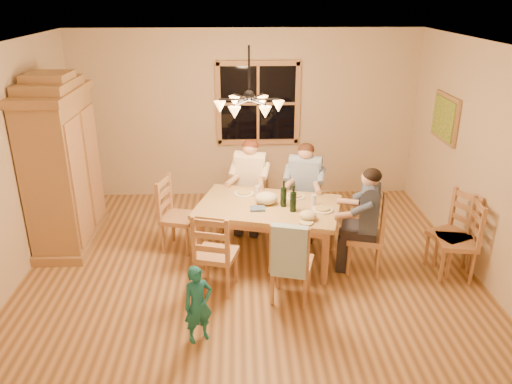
{
  "coord_description": "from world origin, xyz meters",
  "views": [
    {
      "loc": [
        -0.13,
        -5.39,
        3.25
      ],
      "look_at": [
        0.08,
        0.1,
        1.0
      ],
      "focal_mm": 35.0,
      "sensor_mm": 36.0,
      "label": 1
    }
  ],
  "objects_px": {
    "armoire": "(63,169)",
    "adult_woman": "(250,174)",
    "chair_end_left": "(180,228)",
    "child": "(198,304)",
    "chair_far_right": "(303,214)",
    "chair_spare_front": "(449,246)",
    "chandelier": "(249,104)",
    "chair_far_left": "(250,209)",
    "chair_near_left": "(217,266)",
    "adult_plaid_man": "(305,178)",
    "chair_spare_back": "(454,253)",
    "chair_near_right": "(291,275)",
    "adult_slate_man": "(368,208)",
    "wine_bottle_b": "(293,198)",
    "chair_end_right": "(364,248)",
    "dining_table": "(268,212)",
    "wine_bottle_a": "(284,194)"
  },
  "relations": [
    {
      "from": "chair_far_right",
      "to": "chair_far_left",
      "type": "bearing_deg",
      "value": 0.0
    },
    {
      "from": "chair_spare_back",
      "to": "chair_near_right",
      "type": "bearing_deg",
      "value": 111.1
    },
    {
      "from": "wine_bottle_a",
      "to": "child",
      "type": "bearing_deg",
      "value": -122.15
    },
    {
      "from": "adult_plaid_man",
      "to": "chandelier",
      "type": "bearing_deg",
      "value": 66.05
    },
    {
      "from": "chair_near_right",
      "to": "chair_end_left",
      "type": "xyz_separation_m",
      "value": [
        -1.36,
        1.22,
        0.0
      ]
    },
    {
      "from": "dining_table",
      "to": "chair_spare_front",
      "type": "xyz_separation_m",
      "value": [
        2.21,
        -0.32,
        -0.35
      ]
    },
    {
      "from": "chair_far_right",
      "to": "wine_bottle_a",
      "type": "distance_m",
      "value": 1.04
    },
    {
      "from": "chair_near_right",
      "to": "chair_end_right",
      "type": "xyz_separation_m",
      "value": [
        0.96,
        0.58,
        0.0
      ]
    },
    {
      "from": "chair_near_left",
      "to": "chair_end_right",
      "type": "xyz_separation_m",
      "value": [
        1.79,
        0.36,
        0.0
      ]
    },
    {
      "from": "adult_woman",
      "to": "chair_spare_front",
      "type": "relative_size",
      "value": 0.88
    },
    {
      "from": "chair_end_right",
      "to": "adult_plaid_man",
      "type": "relative_size",
      "value": 1.13
    },
    {
      "from": "chair_end_right",
      "to": "adult_woman",
      "type": "distance_m",
      "value": 1.9
    },
    {
      "from": "chandelier",
      "to": "adult_slate_man",
      "type": "height_order",
      "value": "chandelier"
    },
    {
      "from": "chair_end_left",
      "to": "adult_woman",
      "type": "height_order",
      "value": "adult_woman"
    },
    {
      "from": "chair_spare_back",
      "to": "chair_end_right",
      "type": "bearing_deg",
      "value": 90.14
    },
    {
      "from": "armoire",
      "to": "dining_table",
      "type": "bearing_deg",
      "value": -12.33
    },
    {
      "from": "adult_plaid_man",
      "to": "child",
      "type": "height_order",
      "value": "adult_plaid_man"
    },
    {
      "from": "armoire",
      "to": "adult_slate_man",
      "type": "bearing_deg",
      "value": -13.25
    },
    {
      "from": "chair_near_left",
      "to": "chair_far_right",
      "type": "bearing_deg",
      "value": 64.8
    },
    {
      "from": "chandelier",
      "to": "adult_slate_man",
      "type": "xyz_separation_m",
      "value": [
        1.4,
        -0.06,
        -1.24
      ]
    },
    {
      "from": "chair_far_right",
      "to": "chair_near_left",
      "type": "bearing_deg",
      "value": 64.8
    },
    {
      "from": "chair_far_left",
      "to": "chair_spare_front",
      "type": "height_order",
      "value": "same"
    },
    {
      "from": "child",
      "to": "dining_table",
      "type": "bearing_deg",
      "value": 36.31
    },
    {
      "from": "chair_near_left",
      "to": "chair_end_left",
      "type": "distance_m",
      "value": 1.12
    },
    {
      "from": "chair_end_left",
      "to": "chair_near_left",
      "type": "bearing_deg",
      "value": 43.26
    },
    {
      "from": "adult_woman",
      "to": "wine_bottle_a",
      "type": "height_order",
      "value": "adult_woman"
    },
    {
      "from": "armoire",
      "to": "adult_woman",
      "type": "xyz_separation_m",
      "value": [
        2.46,
        0.32,
        -0.22
      ]
    },
    {
      "from": "adult_plaid_man",
      "to": "wine_bottle_b",
      "type": "bearing_deg",
      "value": 89.27
    },
    {
      "from": "dining_table",
      "to": "chair_far_left",
      "type": "bearing_deg",
      "value": 102.58
    },
    {
      "from": "chair_far_right",
      "to": "chair_spare_front",
      "type": "bearing_deg",
      "value": 163.97
    },
    {
      "from": "armoire",
      "to": "chair_far_right",
      "type": "height_order",
      "value": "armoire"
    },
    {
      "from": "chair_near_left",
      "to": "chair_spare_front",
      "type": "xyz_separation_m",
      "value": [
        2.84,
        0.35,
        0.0
      ]
    },
    {
      "from": "adult_woman",
      "to": "child",
      "type": "relative_size",
      "value": 1.07
    },
    {
      "from": "armoire",
      "to": "adult_slate_man",
      "type": "distance_m",
      "value": 3.93
    },
    {
      "from": "adult_slate_man",
      "to": "chair_far_left",
      "type": "bearing_deg",
      "value": 63.43
    },
    {
      "from": "chandelier",
      "to": "armoire",
      "type": "distance_m",
      "value": 2.76
    },
    {
      "from": "chandelier",
      "to": "adult_plaid_man",
      "type": "height_order",
      "value": "chandelier"
    },
    {
      "from": "chair_near_right",
      "to": "adult_slate_man",
      "type": "relative_size",
      "value": 1.13
    },
    {
      "from": "chair_far_left",
      "to": "wine_bottle_a",
      "type": "relative_size",
      "value": 3.0
    },
    {
      "from": "adult_woman",
      "to": "child",
      "type": "height_order",
      "value": "adult_woman"
    },
    {
      "from": "chair_end_left",
      "to": "child",
      "type": "xyz_separation_m",
      "value": [
        0.38,
        -1.89,
        0.1
      ]
    },
    {
      "from": "dining_table",
      "to": "wine_bottle_a",
      "type": "relative_size",
      "value": 5.9
    },
    {
      "from": "child",
      "to": "chair_spare_front",
      "type": "relative_size",
      "value": 0.82
    },
    {
      "from": "chandelier",
      "to": "chair_far_left",
      "type": "bearing_deg",
      "value": 88.06
    },
    {
      "from": "chair_far_right",
      "to": "adult_plaid_man",
      "type": "xyz_separation_m",
      "value": [
        0.0,
        0.0,
        0.54
      ]
    },
    {
      "from": "chair_near_right",
      "to": "child",
      "type": "xyz_separation_m",
      "value": [
        -0.98,
        -0.67,
        0.1
      ]
    },
    {
      "from": "chair_far_right",
      "to": "child",
      "type": "xyz_separation_m",
      "value": [
        -1.32,
        -2.27,
        0.1
      ]
    },
    {
      "from": "adult_plaid_man",
      "to": "wine_bottle_b",
      "type": "relative_size",
      "value": 2.65
    },
    {
      "from": "chair_far_left",
      "to": "chair_end_left",
      "type": "height_order",
      "value": "same"
    },
    {
      "from": "wine_bottle_a",
      "to": "chair_spare_back",
      "type": "height_order",
      "value": "wine_bottle_a"
    }
  ]
}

